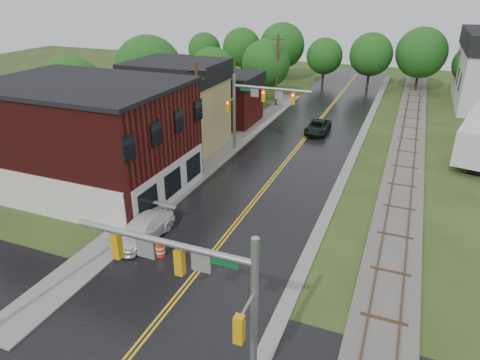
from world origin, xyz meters
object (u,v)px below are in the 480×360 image
Objects in this scene: construction_barrel at (160,249)px; tree_left_e at (266,65)px; brick_building at (88,137)px; traffic_signal_near at (199,279)px; utility_pole_c at (277,70)px; utility_pole_b at (198,114)px; pickup_white at (143,229)px; tree_left_a at (73,96)px; tree_left_c at (213,73)px; traffic_signal_far at (256,101)px; tree_left_b at (150,72)px; suv_dark at (318,127)px.

tree_left_e is at bearing 99.39° from construction_barrel.
brick_building reaches higher than traffic_signal_near.
utility_pole_c reaches higher than tree_left_e.
utility_pole_b is 12.83m from pickup_white.
traffic_signal_near is 0.85× the size of tree_left_a.
utility_pole_b is 1.18× the size of tree_left_c.
utility_pole_b is 1.10× the size of tree_left_e.
tree_left_b reaches higher than traffic_signal_far.
traffic_signal_far is at bearing 105.52° from traffic_signal_near.
traffic_signal_far is 6.01m from utility_pole_b.
tree_left_a is 1.76× the size of pickup_white.
tree_left_b is at bearing 138.14° from utility_pole_b.
utility_pole_b is at bearing 50.93° from brick_building.
tree_left_a is 0.89× the size of tree_left_b.
tree_left_b is at bearing 78.69° from tree_left_a.
tree_left_c is at bearing 111.49° from utility_pole_b.
traffic_signal_far is 0.85× the size of tree_left_a.
traffic_signal_far is at bearing 53.08° from brick_building.
traffic_signal_near is 0.96× the size of tree_left_c.
tree_left_e is at bearing 83.29° from brick_building.
traffic_signal_near is 0.76× the size of tree_left_b.
tree_left_e reaches higher than construction_barrel.
traffic_signal_near is 45.59m from tree_left_e.
tree_left_e is at bearing 105.89° from traffic_signal_far.
tree_left_e reaches higher than traffic_signal_far.
traffic_signal_far is 0.82× the size of utility_pole_c.
tree_left_a is 1.13× the size of tree_left_c.
suv_dark is at bearing -48.79° from tree_left_e.
utility_pole_b is at bearing -90.00° from utility_pole_c.
utility_pole_b is at bearing 107.18° from construction_barrel.
traffic_signal_far is at bearing 17.30° from tree_left_a.
brick_building is at bearing -124.64° from suv_dark.
tree_left_b reaches higher than utility_pole_c.
traffic_signal_near reaches higher than suv_dark.
tree_left_b is (-11.05, 9.90, 1.00)m from utility_pole_b.
utility_pole_c is (-3.33, 17.00, -0.25)m from traffic_signal_far.
tree_left_a is at bearing 139.53° from traffic_signal_near.
brick_building is 1.48× the size of tree_left_b.
utility_pole_c is (5.68, 29.00, 0.57)m from brick_building.
traffic_signal_far is at bearing -78.91° from utility_pole_c.
tree_left_c reaches higher than pickup_white.
traffic_signal_far is at bearing 92.38° from construction_barrel.
brick_building is 15.32× the size of construction_barrel.
tree_left_c is at bearing 160.21° from suv_dark.
pickup_white is at bearing -103.34° from suv_dark.
utility_pole_b is 1.04× the size of tree_left_a.
tree_left_a is 9.29× the size of construction_barrel.
traffic_signal_near is at bearing -62.81° from utility_pole_b.
utility_pole_b is at bearing 117.19° from traffic_signal_near.
tree_left_e reaches higher than traffic_signal_near.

